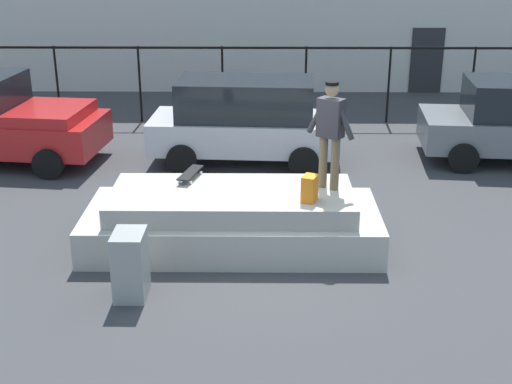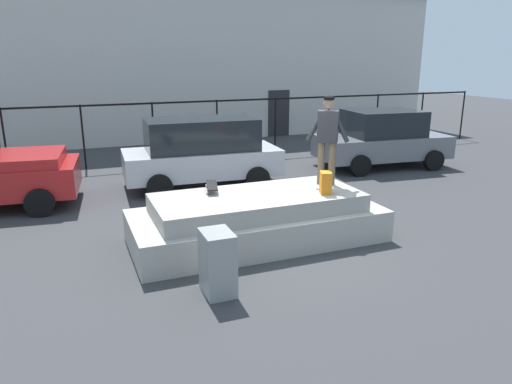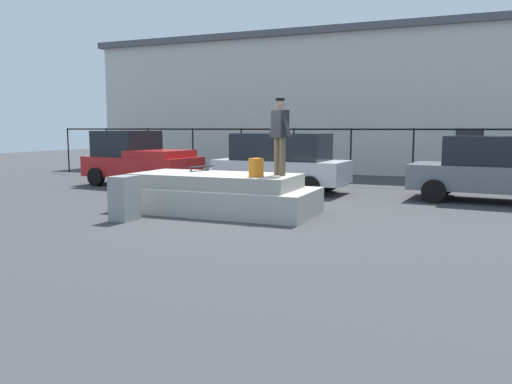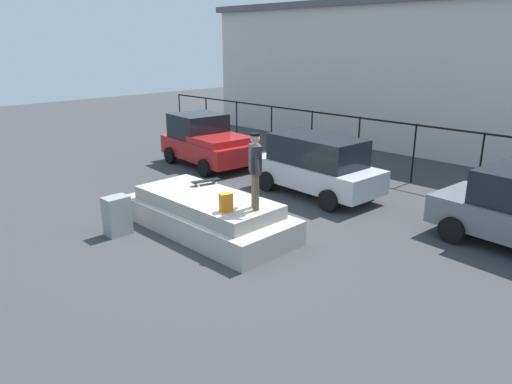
{
  "view_description": "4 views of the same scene",
  "coord_description": "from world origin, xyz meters",
  "px_view_note": "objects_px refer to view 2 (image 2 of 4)",
  "views": [
    {
      "loc": [
        -0.03,
        -10.48,
        4.97
      ],
      "look_at": [
        -0.15,
        1.28,
        0.46
      ],
      "focal_mm": 49.16,
      "sensor_mm": 36.0,
      "label": 1
    },
    {
      "loc": [
        -3.81,
        -7.99,
        3.48
      ],
      "look_at": [
        -0.28,
        0.77,
        0.76
      ],
      "focal_mm": 33.62,
      "sensor_mm": 36.0,
      "label": 2
    },
    {
      "loc": [
        5.06,
        -10.91,
        2.01
      ],
      "look_at": [
        -0.02,
        1.39,
        0.36
      ],
      "focal_mm": 36.12,
      "sensor_mm": 36.0,
      "label": 3
    },
    {
      "loc": [
        8.37,
        -7.08,
        4.62
      ],
      "look_at": [
        -0.08,
        1.4,
        0.82
      ],
      "focal_mm": 33.44,
      "sensor_mm": 36.0,
      "label": 4
    }
  ],
  "objects_px": {
    "utility_box": "(218,263)",
    "car_silver_hatchback_mid": "(202,151)",
    "backpack": "(326,183)",
    "car_grey_sedan_far": "(382,139)",
    "skateboard": "(212,185)",
    "skateboarder": "(328,135)"
  },
  "relations": [
    {
      "from": "utility_box",
      "to": "car_silver_hatchback_mid",
      "type": "bearing_deg",
      "value": 76.8
    },
    {
      "from": "skateboard",
      "to": "car_silver_hatchback_mid",
      "type": "bearing_deg",
      "value": 77.15
    },
    {
      "from": "skateboarder",
      "to": "utility_box",
      "type": "xyz_separation_m",
      "value": [
        -2.93,
        -1.92,
        -1.46
      ]
    },
    {
      "from": "backpack",
      "to": "car_silver_hatchback_mid",
      "type": "height_order",
      "value": "car_silver_hatchback_mid"
    },
    {
      "from": "skateboard",
      "to": "car_grey_sedan_far",
      "type": "relative_size",
      "value": 0.19
    },
    {
      "from": "skateboarder",
      "to": "backpack",
      "type": "distance_m",
      "value": 1.05
    },
    {
      "from": "backpack",
      "to": "car_grey_sedan_far",
      "type": "height_order",
      "value": "car_grey_sedan_far"
    },
    {
      "from": "skateboard",
      "to": "backpack",
      "type": "relative_size",
      "value": 1.95
    },
    {
      "from": "backpack",
      "to": "skateboard",
      "type": "bearing_deg",
      "value": 83.68
    },
    {
      "from": "skateboarder",
      "to": "utility_box",
      "type": "bearing_deg",
      "value": -146.73
    },
    {
      "from": "utility_box",
      "to": "skateboard",
      "type": "bearing_deg",
      "value": 75.38
    },
    {
      "from": "car_grey_sedan_far",
      "to": "skateboard",
      "type": "bearing_deg",
      "value": -150.37
    },
    {
      "from": "skateboarder",
      "to": "car_silver_hatchback_mid",
      "type": "bearing_deg",
      "value": 109.31
    },
    {
      "from": "skateboard",
      "to": "car_silver_hatchback_mid",
      "type": "distance_m",
      "value": 3.81
    },
    {
      "from": "car_silver_hatchback_mid",
      "to": "car_grey_sedan_far",
      "type": "xyz_separation_m",
      "value": [
        5.99,
        0.18,
        -0.06
      ]
    },
    {
      "from": "skateboarder",
      "to": "car_silver_hatchback_mid",
      "type": "relative_size",
      "value": 0.41
    },
    {
      "from": "skateboarder",
      "to": "car_grey_sedan_far",
      "type": "xyz_separation_m",
      "value": [
        4.55,
        4.31,
        -1.04
      ]
    },
    {
      "from": "skateboard",
      "to": "skateboarder",
      "type": "bearing_deg",
      "value": -10.33
    },
    {
      "from": "car_silver_hatchback_mid",
      "to": "car_grey_sedan_far",
      "type": "distance_m",
      "value": 5.99
    },
    {
      "from": "skateboarder",
      "to": "car_grey_sedan_far",
      "type": "height_order",
      "value": "skateboarder"
    },
    {
      "from": "skateboarder",
      "to": "car_silver_hatchback_mid",
      "type": "distance_m",
      "value": 4.48
    },
    {
      "from": "car_silver_hatchback_mid",
      "to": "utility_box",
      "type": "height_order",
      "value": "car_silver_hatchback_mid"
    }
  ]
}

